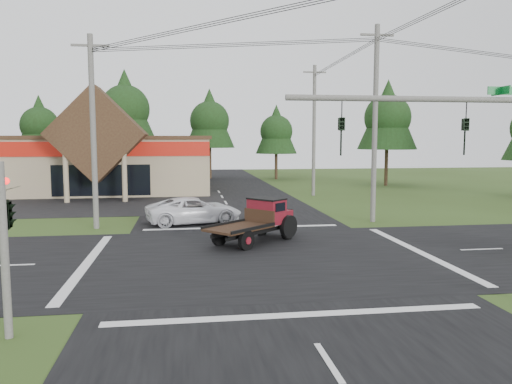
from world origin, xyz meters
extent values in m
plane|color=#314518|center=(0.00, 0.00, 0.00)|extent=(120.00, 120.00, 0.00)
cube|color=black|center=(0.00, 0.00, 0.01)|extent=(12.00, 120.00, 0.02)
cube|color=black|center=(0.00, 0.00, 0.01)|extent=(120.00, 12.00, 0.02)
cube|color=black|center=(-14.00, 19.00, 0.01)|extent=(28.00, 14.00, 0.02)
cube|color=tan|center=(-16.00, 30.00, 2.50)|extent=(30.00, 15.00, 5.00)
cube|color=#392017|center=(-16.00, 30.00, 5.05)|extent=(30.40, 15.40, 0.30)
cube|color=#9E160C|center=(-16.00, 22.45, 4.10)|extent=(30.00, 0.12, 1.20)
cube|color=#392017|center=(-10.00, 21.50, 5.30)|extent=(7.78, 4.00, 7.78)
cylinder|color=tan|center=(-12.20, 19.80, 2.00)|extent=(0.40, 0.40, 4.00)
cylinder|color=tan|center=(-7.80, 19.80, 2.00)|extent=(0.40, 0.40, 4.00)
cube|color=black|center=(-10.00, 22.48, 1.50)|extent=(8.00, 0.08, 2.60)
cylinder|color=#595651|center=(3.50, -7.50, 6.00)|extent=(8.00, 0.16, 0.16)
imported|color=black|center=(4.50, -7.50, 5.00)|extent=(0.16, 0.20, 1.00)
imported|color=black|center=(1.00, -7.50, 5.00)|extent=(0.16, 0.20, 1.00)
cube|color=#0C6626|center=(5.50, -7.50, 6.25)|extent=(0.80, 0.04, 0.22)
cylinder|color=#595651|center=(-7.50, -7.50, 2.20)|extent=(0.20, 0.20, 4.40)
imported|color=black|center=(-7.50, -7.30, 3.70)|extent=(0.53, 2.48, 1.00)
sphere|color=#FF0C0C|center=(-7.50, -7.15, 3.90)|extent=(0.18, 0.18, 0.18)
cylinder|color=#595651|center=(-8.00, 8.00, 5.25)|extent=(0.30, 0.30, 10.50)
cube|color=#595651|center=(-8.00, 8.00, 9.90)|extent=(2.00, 0.12, 0.12)
cylinder|color=#595651|center=(8.00, 8.00, 5.75)|extent=(0.30, 0.30, 11.50)
cube|color=#595651|center=(8.00, 8.00, 10.90)|extent=(2.00, 0.12, 0.12)
cylinder|color=#595651|center=(8.00, 22.00, 5.60)|extent=(0.30, 0.30, 11.20)
cube|color=#595651|center=(8.00, 22.00, 10.60)|extent=(2.00, 0.12, 0.12)
cylinder|color=#332316|center=(-20.00, 42.00, 1.75)|extent=(0.36, 0.36, 3.50)
cone|color=black|center=(-20.00, 42.00, 6.80)|extent=(5.60, 5.60, 6.60)
sphere|color=black|center=(-20.00, 42.00, 6.50)|extent=(4.40, 4.40, 4.40)
cylinder|color=#332316|center=(-10.00, 41.00, 2.27)|extent=(0.36, 0.36, 4.55)
cone|color=black|center=(-10.00, 41.00, 8.84)|extent=(7.28, 7.28, 8.58)
sphere|color=black|center=(-10.00, 41.00, 8.45)|extent=(5.72, 5.72, 5.72)
cylinder|color=#332316|center=(0.00, 42.00, 1.92)|extent=(0.36, 0.36, 3.85)
cone|color=black|center=(0.00, 42.00, 7.48)|extent=(6.16, 6.16, 7.26)
sphere|color=black|center=(0.00, 42.00, 7.15)|extent=(4.84, 4.84, 4.84)
cylinder|color=#332316|center=(8.00, 40.00, 1.57)|extent=(0.36, 0.36, 3.15)
cone|color=black|center=(8.00, 40.00, 6.12)|extent=(5.04, 5.04, 5.94)
sphere|color=black|center=(8.00, 40.00, 5.85)|extent=(3.96, 3.96, 3.96)
cylinder|color=#332316|center=(18.00, 30.00, 1.92)|extent=(0.36, 0.36, 3.85)
cone|color=black|center=(18.00, 30.00, 7.48)|extent=(6.16, 6.16, 7.26)
sphere|color=black|center=(18.00, 30.00, 7.15)|extent=(4.84, 4.84, 4.84)
imported|color=white|center=(-2.60, 8.92, 0.77)|extent=(5.98, 3.77, 1.54)
camera|label=1|loc=(-3.08, -20.23, 4.94)|focal=35.00mm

